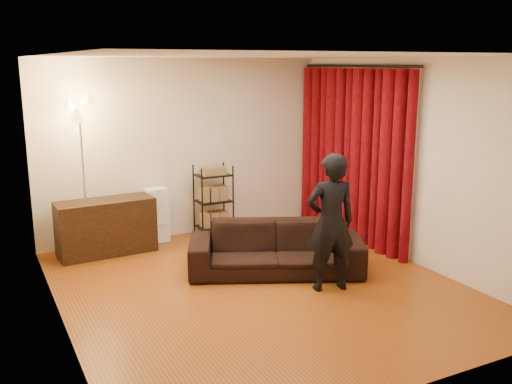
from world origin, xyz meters
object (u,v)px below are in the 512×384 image
wire_shelf (213,201)px  floor_lamp (84,178)px  storage_boxes (156,215)px  sofa (276,248)px  media_cabinet (106,227)px  person (331,223)px

wire_shelf → floor_lamp: floor_lamp is taller
wire_shelf → storage_boxes: bearing=152.0°
wire_shelf → floor_lamp: 2.01m
sofa → wire_shelf: size_ratio=1.96×
storage_boxes → wire_shelf: bearing=-9.0°
sofa → media_cabinet: (-1.76, 1.72, 0.07)m
media_cabinet → storage_boxes: size_ratio=1.62×
media_cabinet → wire_shelf: bearing=0.2°
sofa → floor_lamp: 2.76m
sofa → person: 0.96m
storage_boxes → floor_lamp: 1.29m
media_cabinet → storage_boxes: (0.80, 0.23, 0.02)m
person → media_cabinet: size_ratio=1.23×
wire_shelf → media_cabinet: bearing=164.2°
person → floor_lamp: 3.40m
storage_boxes → media_cabinet: bearing=-164.0°
media_cabinet → wire_shelf: (1.66, 0.09, 0.17)m
media_cabinet → floor_lamp: 0.77m
storage_boxes → wire_shelf: (0.87, -0.14, 0.15)m
sofa → person: (0.30, -0.77, 0.50)m
storage_boxes → sofa: bearing=-63.9°
person → storage_boxes: bearing=-52.6°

